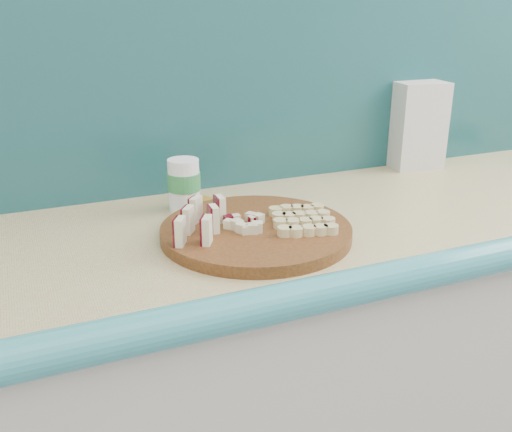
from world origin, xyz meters
name	(u,v)px	position (x,y,z in m)	size (l,w,h in m)	color
kitchen_counter	(322,392)	(0.10, 1.50, 0.46)	(2.20, 0.63, 0.91)	beige
backsplash	(274,79)	(0.10, 1.79, 1.16)	(2.20, 0.02, 0.50)	teal
cutting_board	(256,231)	(-0.09, 1.45, 0.92)	(0.36, 0.36, 0.02)	#441E0E
apple_wedges	(201,220)	(-0.20, 1.46, 0.96)	(0.13, 0.14, 0.05)	beige
apple_chunks	(244,222)	(-0.11, 1.46, 0.94)	(0.06, 0.06, 0.02)	beige
banana_slices	(302,220)	(-0.01, 1.43, 0.94)	(0.14, 0.16, 0.02)	#D0BD7F
flour_bag	(417,125)	(0.50, 1.74, 1.02)	(0.13, 0.10, 0.23)	silver
canister	(184,184)	(-0.18, 1.65, 0.97)	(0.07, 0.07, 0.11)	white
banana_peel	(223,206)	(-0.09, 1.63, 0.91)	(0.19, 0.16, 0.01)	gold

